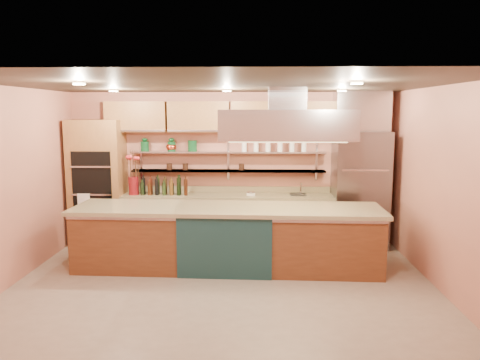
{
  "coord_description": "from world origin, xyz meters",
  "views": [
    {
      "loc": [
        0.43,
        -6.26,
        2.46
      ],
      "look_at": [
        0.21,
        1.0,
        1.38
      ],
      "focal_mm": 35.0,
      "sensor_mm": 36.0,
      "label": 1
    }
  ],
  "objects_px": {
    "kitchen_scale": "(251,193)",
    "green_canister": "(192,146)",
    "flower_vase": "(134,186)",
    "refrigerator": "(360,189)",
    "island": "(227,237)",
    "copper_kettle": "(171,147)"
  },
  "relations": [
    {
      "from": "island",
      "to": "kitchen_scale",
      "type": "distance_m",
      "value": 1.44
    },
    {
      "from": "kitchen_scale",
      "to": "green_canister",
      "type": "bearing_deg",
      "value": 173.96
    },
    {
      "from": "kitchen_scale",
      "to": "copper_kettle",
      "type": "distance_m",
      "value": 1.71
    },
    {
      "from": "flower_vase",
      "to": "refrigerator",
      "type": "bearing_deg",
      "value": -0.14
    },
    {
      "from": "island",
      "to": "green_canister",
      "type": "xyz_separation_m",
      "value": [
        -0.73,
        1.52,
        1.33
      ]
    },
    {
      "from": "kitchen_scale",
      "to": "copper_kettle",
      "type": "bearing_deg",
      "value": 176.97
    },
    {
      "from": "kitchen_scale",
      "to": "copper_kettle",
      "type": "relative_size",
      "value": 0.78
    },
    {
      "from": "copper_kettle",
      "to": "refrigerator",
      "type": "bearing_deg",
      "value": -3.8
    },
    {
      "from": "refrigerator",
      "to": "copper_kettle",
      "type": "bearing_deg",
      "value": 176.2
    },
    {
      "from": "island",
      "to": "green_canister",
      "type": "height_order",
      "value": "green_canister"
    },
    {
      "from": "island",
      "to": "copper_kettle",
      "type": "distance_m",
      "value": 2.3
    },
    {
      "from": "flower_vase",
      "to": "green_canister",
      "type": "xyz_separation_m",
      "value": [
        1.07,
        0.22,
        0.72
      ]
    },
    {
      "from": "island",
      "to": "kitchen_scale",
      "type": "xyz_separation_m",
      "value": [
        0.36,
        1.3,
        0.48
      ]
    },
    {
      "from": "flower_vase",
      "to": "copper_kettle",
      "type": "distance_m",
      "value": 0.99
    },
    {
      "from": "copper_kettle",
      "to": "green_canister",
      "type": "relative_size",
      "value": 0.96
    },
    {
      "from": "island",
      "to": "green_canister",
      "type": "bearing_deg",
      "value": 117.51
    },
    {
      "from": "flower_vase",
      "to": "green_canister",
      "type": "bearing_deg",
      "value": 11.65
    },
    {
      "from": "island",
      "to": "copper_kettle",
      "type": "relative_size",
      "value": 24.38
    },
    {
      "from": "refrigerator",
      "to": "kitchen_scale",
      "type": "distance_m",
      "value": 1.97
    },
    {
      "from": "copper_kettle",
      "to": "green_canister",
      "type": "bearing_deg",
      "value": 0.0
    },
    {
      "from": "refrigerator",
      "to": "copper_kettle",
      "type": "xyz_separation_m",
      "value": [
        -3.46,
        0.23,
        0.74
      ]
    },
    {
      "from": "island",
      "to": "refrigerator",
      "type": "bearing_deg",
      "value": 30.94
    }
  ]
}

